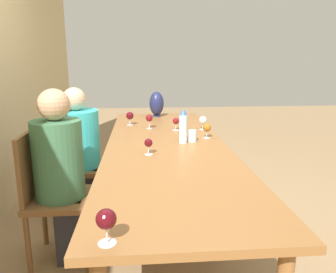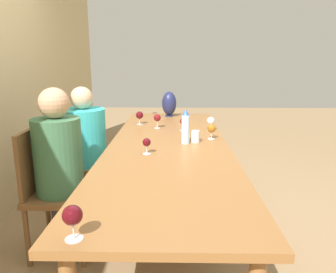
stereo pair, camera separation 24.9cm
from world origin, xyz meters
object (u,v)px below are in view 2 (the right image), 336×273
at_px(wine_glass_5, 183,122).
at_px(wine_glass_6, 147,143).
at_px(person_near, 61,167).
at_px(wine_glass_0, 211,129).
at_px(wine_glass_4, 140,115).
at_px(water_tumbler, 195,136).
at_px(wine_glass_3, 72,216).
at_px(chair_far, 78,160).
at_px(wine_glass_2, 157,118).
at_px(person_far, 87,148).
at_px(wine_glass_1, 211,121).
at_px(water_bottle, 186,127).
at_px(vase, 169,104).
at_px(chair_near, 51,188).

xyz_separation_m(wine_glass_5, wine_glass_6, (-0.80, 0.29, -0.00)).
bearing_deg(person_near, wine_glass_0, -63.53).
relative_size(wine_glass_4, person_near, 0.11).
height_order(water_tumbler, wine_glass_0, wine_glass_0).
relative_size(wine_glass_0, wine_glass_3, 0.93).
height_order(wine_glass_0, chair_far, chair_far).
bearing_deg(wine_glass_0, water_tumbler, 127.47).
xyz_separation_m(wine_glass_2, person_far, (-0.33, 0.63, -0.22)).
distance_m(wine_glass_1, wine_glass_5, 0.27).
bearing_deg(wine_glass_5, wine_glass_2, 67.64).
bearing_deg(water_bottle, wine_glass_0, -56.43).
relative_size(vase, wine_glass_6, 2.50).
relative_size(wine_glass_5, wine_glass_6, 1.04).
xyz_separation_m(wine_glass_5, person_far, (-0.22, 0.89, -0.20)).
xyz_separation_m(water_bottle, wine_glass_0, (0.15, -0.23, -0.05)).
bearing_deg(chair_far, water_bottle, -105.02).
bearing_deg(wine_glass_3, water_tumbler, -20.35).
bearing_deg(wine_glass_6, wine_glass_2, -1.96).
bearing_deg(chair_near, wine_glass_2, -35.74).
bearing_deg(vase, wine_glass_0, -161.25).
bearing_deg(chair_near, water_bottle, -67.39).
distance_m(wine_glass_4, wine_glass_5, 0.54).
distance_m(wine_glass_0, wine_glass_1, 0.35).
bearing_deg(vase, wine_glass_1, -152.05).
distance_m(water_bottle, water_tumbler, 0.13).
xyz_separation_m(wine_glass_0, wine_glass_1, (0.35, -0.03, -0.00)).
relative_size(wine_glass_2, person_near, 0.12).
height_order(water_bottle, vase, vase).
bearing_deg(wine_glass_3, vase, -6.72).
bearing_deg(wine_glass_0, wine_glass_6, 131.73).
distance_m(chair_near, person_near, 0.18).
bearing_deg(chair_far, chair_near, 180.00).
bearing_deg(vase, wine_glass_3, 173.28).
bearing_deg(wine_glass_2, wine_glass_0, -131.98).
xyz_separation_m(wine_glass_5, chair_far, (-0.22, 0.97, -0.32)).
bearing_deg(wine_glass_6, wine_glass_3, 170.90).
relative_size(chair_near, person_near, 0.76).
bearing_deg(person_far, water_tumbler, -102.85).
relative_size(wine_glass_5, person_near, 0.10).
bearing_deg(person_far, vase, -36.05).
distance_m(water_tumbler, chair_near, 1.19).
height_order(wine_glass_1, person_far, person_far).
bearing_deg(water_tumbler, wine_glass_3, 159.65).
bearing_deg(person_far, wine_glass_3, -166.57).
bearing_deg(wine_glass_0, wine_glass_2, 48.02).
bearing_deg(wine_glass_2, chair_near, 144.26).
xyz_separation_m(wine_glass_1, wine_glass_4, (0.29, 0.72, 0.00)).
bearing_deg(water_tumbler, vase, 10.86).
bearing_deg(wine_glass_6, person_far, 46.19).
height_order(water_bottle, wine_glass_4, water_bottle).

